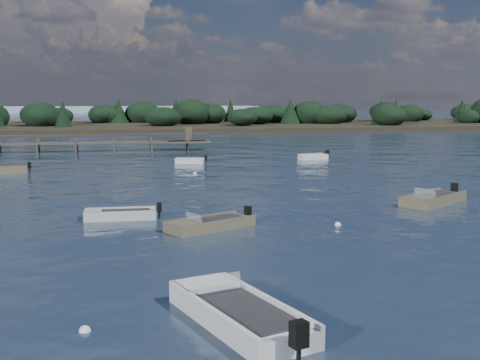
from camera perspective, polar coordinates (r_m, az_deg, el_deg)
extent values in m
plane|color=#162133|center=(83.68, -8.45, 3.50)|extent=(400.00, 400.00, 0.00)
cube|color=#746A4D|center=(28.91, -2.84, -4.46)|extent=(4.58, 3.52, 0.63)
cube|color=#746A4D|center=(27.91, -5.56, -4.16)|extent=(1.62, 1.78, 0.13)
cube|color=#242427|center=(29.05, -2.29, -3.80)|extent=(3.21, 2.56, 0.11)
cube|color=#746A4D|center=(28.24, -1.92, -3.98)|extent=(3.84, 2.19, 0.13)
cube|color=#746A4D|center=(29.43, -3.73, -3.51)|extent=(3.84, 2.19, 0.13)
cube|color=black|center=(30.26, 0.76, -2.97)|extent=(0.37, 0.39, 0.50)
cylinder|color=black|center=(30.34, 0.75, -3.77)|extent=(0.12, 0.12, 0.50)
cube|color=silver|center=(28.24, -4.40, -3.55)|extent=(0.69, 1.09, 0.38)
cube|color=silver|center=(61.27, 6.93, 2.04)|extent=(3.06, 1.67, 0.68)
cube|color=silver|center=(60.72, 6.01, 2.38)|extent=(0.88, 1.15, 0.14)
cube|color=#242427|center=(61.35, 7.12, 2.35)|extent=(2.11, 1.27, 0.12)
cube|color=silver|center=(60.77, 7.16, 2.37)|extent=(2.87, 0.65, 0.14)
cube|color=silver|center=(61.69, 6.70, 2.46)|extent=(2.87, 0.65, 0.14)
cube|color=black|center=(62.02, 8.29, 2.56)|extent=(0.33, 0.37, 0.53)
cylinder|color=black|center=(62.06, 8.28, 2.14)|extent=(0.11, 0.11, 0.53)
cube|color=#746A4D|center=(37.35, 17.85, -1.99)|extent=(5.01, 4.20, 0.75)
cube|color=#746A4D|center=(35.68, 16.52, -1.67)|extent=(1.87, 2.00, 0.15)
cube|color=#242427|center=(37.63, 18.15, -1.39)|extent=(3.53, 3.04, 0.13)
cube|color=#746A4D|center=(36.90, 19.04, -1.47)|extent=(4.06, 2.80, 0.15)
cube|color=#746A4D|center=(37.67, 16.74, -1.19)|extent=(4.06, 2.80, 0.15)
cube|color=black|center=(39.60, 19.66, -0.70)|extent=(0.45, 0.47, 0.59)
cylinder|color=black|center=(39.68, 19.63, -1.43)|extent=(0.15, 0.15, 0.59)
cube|color=silver|center=(36.31, 17.12, -1.12)|extent=(0.87, 1.18, 0.45)
cube|color=#746A4D|center=(53.37, -21.56, 0.69)|extent=(3.90, 1.87, 0.67)
cube|color=#242427|center=(53.33, -21.25, 1.04)|extent=(2.68, 1.41, 0.12)
cube|color=#746A4D|center=(52.78, -21.58, 1.05)|extent=(3.70, 0.79, 0.13)
cube|color=#746A4D|center=(53.87, -21.57, 1.17)|extent=(3.70, 0.79, 0.13)
cube|color=black|center=(53.32, -19.35, 1.34)|extent=(0.32, 0.37, 0.53)
cylinder|color=black|center=(53.38, -19.32, 0.85)|extent=(0.11, 0.11, 0.53)
cube|color=silver|center=(57.19, -4.78, 1.65)|extent=(2.87, 1.79, 0.62)
cube|color=silver|center=(57.35, -5.78, 2.03)|extent=(0.89, 1.11, 0.12)
cube|color=#242427|center=(57.12, -4.57, 1.94)|extent=(1.99, 1.34, 0.11)
cube|color=silver|center=(56.68, -4.87, 1.97)|extent=(2.60, 0.86, 0.12)
cube|color=silver|center=(57.62, -4.69, 2.07)|extent=(2.60, 0.86, 0.12)
cube|color=black|center=(56.87, -3.26, 2.11)|extent=(0.33, 0.36, 0.49)
cylinder|color=black|center=(56.92, -3.26, 1.68)|extent=(0.11, 0.11, 0.49)
cube|color=#ACB0B3|center=(31.83, -11.27, -3.47)|extent=(3.65, 1.42, 0.61)
cube|color=#ACB0B3|center=(31.83, -13.78, -2.89)|extent=(0.89, 1.26, 0.12)
cube|color=#242427|center=(31.77, -10.76, -2.95)|extent=(2.48, 1.13, 0.10)
cube|color=#ACB0B3|center=(31.13, -11.31, -3.05)|extent=(3.64, 0.14, 0.12)
cube|color=#ACB0B3|center=(32.39, -11.26, -2.63)|extent=(3.64, 0.14, 0.12)
cube|color=black|center=(31.76, -7.67, -2.57)|extent=(0.25, 0.30, 0.48)
cylinder|color=black|center=(31.83, -7.65, -3.30)|extent=(0.09, 0.09, 0.48)
cube|color=silver|center=(17.17, -0.11, -13.10)|extent=(3.56, 5.62, 0.80)
cube|color=silver|center=(18.69, -3.18, -9.83)|extent=(2.07, 1.77, 0.16)
cube|color=#242427|center=(16.70, 0.61, -12.34)|extent=(2.64, 3.89, 0.14)
cube|color=silver|center=(16.61, -2.90, -12.13)|extent=(1.85, 5.03, 0.16)
cube|color=silver|center=(17.45, 2.52, -11.13)|extent=(1.85, 5.03, 0.16)
cube|color=black|center=(14.68, 5.61, -14.34)|extent=(0.47, 0.43, 0.63)
cylinder|color=black|center=(14.90, 5.58, -16.30)|extent=(0.15, 0.15, 0.63)
cube|color=silver|center=(17.89, -1.97, -9.71)|extent=(1.38, 0.63, 0.48)
sphere|color=white|center=(17.21, -14.50, -13.72)|extent=(0.32, 0.32, 0.32)
sphere|color=white|center=(30.07, 9.25, -4.25)|extent=(0.32, 0.32, 0.32)
sphere|color=white|center=(37.25, 17.53, -2.17)|extent=(0.32, 0.32, 0.32)
sphere|color=white|center=(49.68, -4.28, 0.61)|extent=(0.32, 0.32, 0.32)
cube|color=#4C4337|center=(71.93, -4.90, 3.65)|extent=(5.00, 3.20, 0.18)
cube|color=#4C4337|center=(71.87, -4.91, 4.37)|extent=(0.80, 0.80, 1.60)
cylinder|color=#4C4337|center=(73.90, -21.79, 2.77)|extent=(0.20, 0.20, 2.20)
cylinder|color=#4C4337|center=(71.50, -18.69, 2.76)|extent=(0.20, 0.20, 2.20)
cylinder|color=#4C4337|center=(73.19, -18.51, 2.88)|extent=(0.20, 0.20, 2.20)
cylinder|color=#4C4337|center=(71.02, -15.28, 2.86)|extent=(0.20, 0.20, 2.20)
cylinder|color=#4C4337|center=(72.72, -15.17, 2.98)|extent=(0.20, 0.20, 2.20)
cylinder|color=#4C4337|center=(70.80, -11.83, 2.96)|extent=(0.20, 0.20, 2.20)
cylinder|color=#4C4337|center=(72.50, -11.81, 3.07)|extent=(0.20, 0.20, 2.20)
cylinder|color=#4C4337|center=(70.83, -8.38, 3.05)|extent=(0.20, 0.20, 2.20)
cylinder|color=#4C4337|center=(72.53, -8.43, 3.16)|extent=(0.20, 0.20, 2.20)
cylinder|color=#4C4337|center=(71.12, -4.94, 3.12)|extent=(0.20, 0.20, 2.20)
cylinder|color=#4C4337|center=(72.82, -5.07, 3.23)|extent=(0.20, 0.20, 2.20)
cube|color=black|center=(126.70, 2.26, 5.04)|extent=(190.00, 40.00, 1.60)
ellipsoid|color=black|center=(126.59, 2.27, 6.30)|extent=(180.50, 36.00, 4.40)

